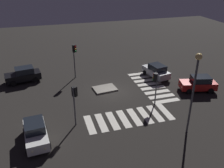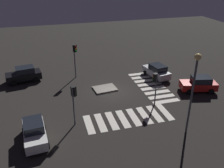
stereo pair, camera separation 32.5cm
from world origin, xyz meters
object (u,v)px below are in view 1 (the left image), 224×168
at_px(traffic_island, 105,89).
at_px(traffic_light_south, 75,96).
at_px(traffic_light_west, 74,53).
at_px(car_silver, 156,71).
at_px(car_red, 199,84).
at_px(traffic_light_east, 155,81).
at_px(car_white, 36,133).
at_px(street_lamp, 195,81).
at_px(car_black, 23,75).

distance_m(traffic_island, traffic_light_south, 8.28).
relative_size(traffic_light_west, traffic_light_south, 1.15).
relative_size(car_silver, car_red, 0.99).
distance_m(traffic_light_south, traffic_light_east, 8.91).
distance_m(car_white, traffic_light_west, 13.75).
bearing_deg(street_lamp, traffic_island, 115.53).
relative_size(car_white, traffic_light_south, 1.09).
bearing_deg(car_red, car_silver, -44.05).
xyz_separation_m(traffic_light_south, street_lamp, (9.50, -4.13, 2.14)).
height_order(car_white, car_black, car_black).
xyz_separation_m(traffic_island, traffic_light_east, (4.27, -4.87, 2.67)).
bearing_deg(car_silver, traffic_island, 91.09).
bearing_deg(traffic_light_west, car_silver, 40.66).
bearing_deg(car_silver, car_black, 67.42).
bearing_deg(car_black, car_red, 148.13).
relative_size(traffic_island, car_silver, 0.65).
relative_size(car_black, traffic_light_south, 1.16).
bearing_deg(car_white, traffic_light_west, 151.34).
xyz_separation_m(car_black, traffic_light_east, (13.85, -10.11, 1.80)).
distance_m(traffic_light_south, street_lamp, 10.57).
bearing_deg(car_red, car_white, 26.85).
xyz_separation_m(car_red, traffic_light_west, (-13.66, 8.01, 2.58)).
distance_m(car_white, traffic_light_south, 4.58).
height_order(traffic_light_south, traffic_light_east, traffic_light_south).
distance_m(traffic_island, car_black, 10.96).
relative_size(car_black, traffic_light_east, 1.28).
xyz_separation_m(car_white, traffic_light_west, (5.42, 12.36, 2.58)).
bearing_deg(traffic_light_south, car_black, 67.09).
relative_size(traffic_light_west, street_lamp, 0.61).
bearing_deg(traffic_light_east, traffic_light_west, -4.04).
relative_size(car_black, street_lamp, 0.61).
bearing_deg(street_lamp, car_white, 169.05).
relative_size(car_white, car_black, 0.94).
distance_m(traffic_island, traffic_light_east, 7.00).
bearing_deg(street_lamp, car_red, 49.82).
bearing_deg(car_black, traffic_light_east, 135.21).
relative_size(traffic_light_west, traffic_light_east, 1.27).
xyz_separation_m(traffic_light_west, traffic_light_south, (-1.68, -10.79, -0.46)).
xyz_separation_m(car_silver, traffic_light_east, (-3.38, -6.44, 1.84)).
xyz_separation_m(car_silver, street_lamp, (-2.68, -11.99, 4.26)).
distance_m(traffic_light_west, street_lamp, 16.93).
bearing_deg(traffic_light_south, traffic_island, 7.68).
xyz_separation_m(car_silver, traffic_light_south, (-12.17, -7.86, 2.12)).
xyz_separation_m(traffic_island, car_white, (-8.26, -7.86, 0.82)).
bearing_deg(car_red, traffic_light_south, 24.29).
relative_size(car_red, car_black, 0.98).
relative_size(traffic_light_south, traffic_light_east, 1.10).
height_order(car_red, traffic_light_west, traffic_light_west).
distance_m(traffic_island, street_lamp, 12.61).
xyz_separation_m(car_black, street_lamp, (14.56, -15.66, 4.22)).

